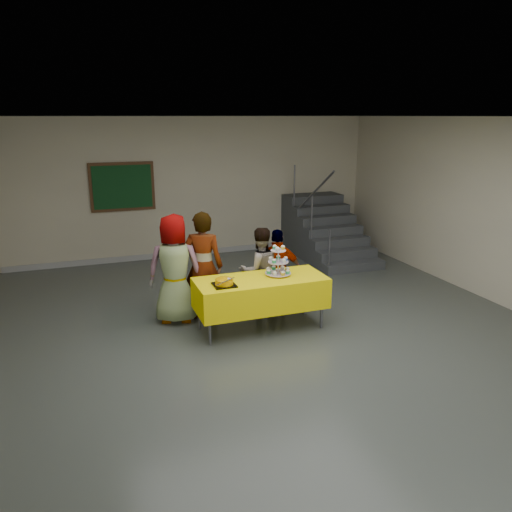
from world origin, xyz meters
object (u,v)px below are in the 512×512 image
(staircase, at_px, (323,232))
(cupcake_stand, at_px, (278,264))
(bake_table, at_px, (261,293))
(noticeboard, at_px, (122,187))
(schoolchild_b, at_px, (203,266))
(bear_cake, at_px, (224,281))
(schoolchild_d, at_px, (278,271))
(schoolchild_c, at_px, (260,270))
(schoolchild_a, at_px, (175,269))

(staircase, bearing_deg, cupcake_stand, -126.44)
(bake_table, distance_m, noticeboard, 4.59)
(schoolchild_b, xyz_separation_m, staircase, (3.42, 2.71, -0.35))
(cupcake_stand, relative_size, staircase, 0.19)
(bake_table, bearing_deg, bear_cake, -168.22)
(schoolchild_d, bearing_deg, cupcake_stand, 88.55)
(schoolchild_c, height_order, schoolchild_d, schoolchild_c)
(schoolchild_b, xyz_separation_m, schoolchild_c, (0.89, -0.06, -0.15))
(schoolchild_d, bearing_deg, schoolchild_b, 16.32)
(bake_table, height_order, schoolchild_b, schoolchild_b)
(bake_table, height_order, bear_cake, bear_cake)
(bake_table, bearing_deg, cupcake_stand, 12.48)
(bear_cake, relative_size, schoolchild_d, 0.27)
(cupcake_stand, height_order, schoolchild_c, schoolchild_c)
(schoolchild_b, bearing_deg, staircase, -117.99)
(schoolchild_c, distance_m, staircase, 3.76)
(schoolchild_c, xyz_separation_m, noticeboard, (-1.68, 3.60, 0.92))
(noticeboard, bearing_deg, staircase, -11.23)
(schoolchild_c, relative_size, staircase, 0.57)
(schoolchild_a, distance_m, noticeboard, 3.63)
(schoolchild_a, height_order, noticeboard, noticeboard)
(noticeboard, bearing_deg, schoolchild_a, -84.11)
(schoolchild_b, height_order, staircase, staircase)
(noticeboard, bearing_deg, cupcake_stand, -67.06)
(schoolchild_b, height_order, noticeboard, noticeboard)
(bake_table, xyz_separation_m, schoolchild_d, (0.50, 0.58, 0.11))
(cupcake_stand, xyz_separation_m, schoolchild_b, (-0.97, 0.61, -0.10))
(bake_table, height_order, staircase, staircase)
(schoolchild_a, xyz_separation_m, schoolchild_d, (1.60, -0.11, -0.16))
(schoolchild_a, relative_size, schoolchild_d, 1.25)
(bake_table, relative_size, staircase, 0.78)
(staircase, bearing_deg, bake_table, -129.04)
(cupcake_stand, bearing_deg, bear_cake, -167.98)
(bear_cake, bearing_deg, schoolchild_c, 42.93)
(staircase, bearing_deg, schoolchild_d, -128.67)
(bake_table, xyz_separation_m, staircase, (2.74, 3.38, -0.07))
(bake_table, xyz_separation_m, schoolchild_c, (0.21, 0.61, 0.13))
(bake_table, relative_size, bear_cake, 5.25)
(schoolchild_a, bearing_deg, noticeboard, -66.66)
(bear_cake, bearing_deg, schoolchild_d, 33.07)
(schoolchild_a, distance_m, schoolchild_b, 0.42)
(schoolchild_b, xyz_separation_m, schoolchild_d, (1.18, -0.09, -0.17))
(cupcake_stand, xyz_separation_m, staircase, (2.45, 3.32, -0.44))
(schoolchild_b, distance_m, noticeboard, 3.71)
(bake_table, relative_size, schoolchild_b, 1.13)
(schoolchild_c, relative_size, noticeboard, 1.05)
(schoolchild_d, height_order, noticeboard, noticeboard)
(cupcake_stand, distance_m, noticeboard, 4.56)
(schoolchild_c, distance_m, noticeboard, 4.08)
(cupcake_stand, xyz_separation_m, schoolchild_d, (0.21, 0.52, -0.27))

